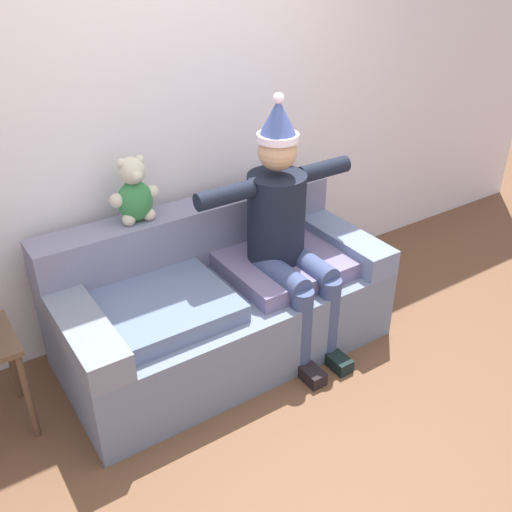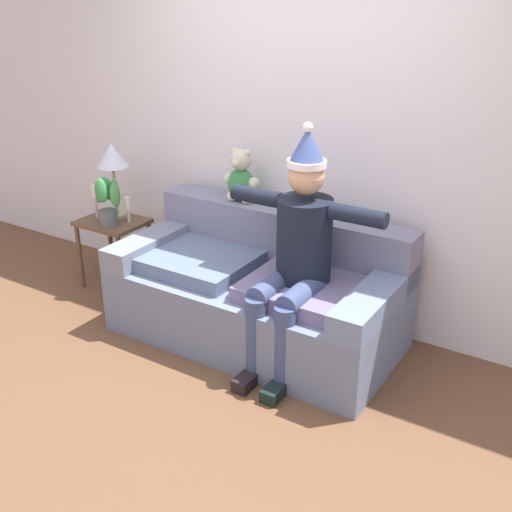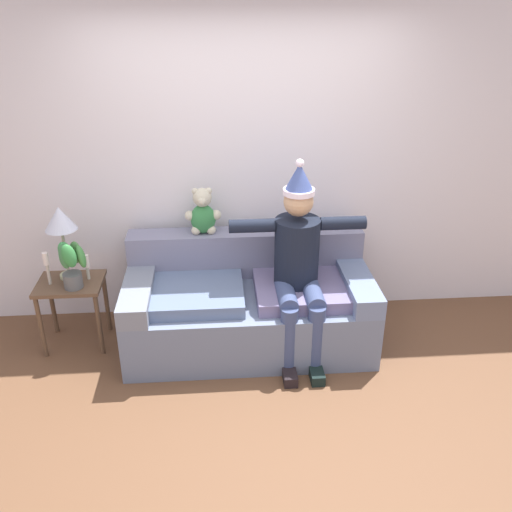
{
  "view_description": "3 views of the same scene",
  "coord_description": "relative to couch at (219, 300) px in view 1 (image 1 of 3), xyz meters",
  "views": [
    {
      "loc": [
        -1.39,
        -1.49,
        2.28
      ],
      "look_at": [
        0.11,
        0.77,
        0.71
      ],
      "focal_mm": 40.19,
      "sensor_mm": 36.0,
      "label": 1
    },
    {
      "loc": [
        1.98,
        -2.19,
        2.23
      ],
      "look_at": [
        0.12,
        0.76,
        0.71
      ],
      "focal_mm": 43.42,
      "sensor_mm": 36.0,
      "label": 2
    },
    {
      "loc": [
        -0.23,
        -2.78,
        2.6
      ],
      "look_at": [
        0.05,
        0.88,
        0.81
      ],
      "focal_mm": 38.49,
      "sensor_mm": 36.0,
      "label": 3
    }
  ],
  "objects": [
    {
      "name": "ground_plane",
      "position": [
        0.0,
        -1.0,
        -0.33
      ],
      "size": [
        10.0,
        10.0,
        0.0
      ],
      "primitive_type": "plane",
      "color": "brown"
    },
    {
      "name": "back_wall",
      "position": [
        0.0,
        0.55,
        1.02
      ],
      "size": [
        7.0,
        0.1,
        2.7
      ],
      "primitive_type": "cube",
      "color": "silver",
      "rests_on": "ground_plane"
    },
    {
      "name": "couch",
      "position": [
        0.0,
        0.0,
        0.0
      ],
      "size": [
        1.91,
        0.94,
        0.83
      ],
      "color": "slate",
      "rests_on": "ground_plane"
    },
    {
      "name": "person_seated",
      "position": [
        0.36,
        -0.16,
        0.45
      ],
      "size": [
        1.02,
        0.77,
        1.53
      ],
      "color": "black",
      "rests_on": "ground_plane"
    },
    {
      "name": "teddy_bear",
      "position": [
        -0.34,
        0.3,
        0.67
      ],
      "size": [
        0.29,
        0.17,
        0.38
      ],
      "color": "#327D41",
      "rests_on": "couch"
    }
  ]
}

